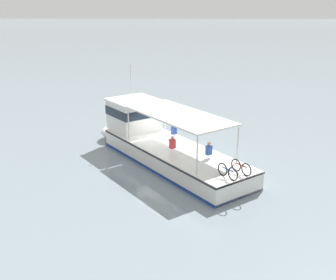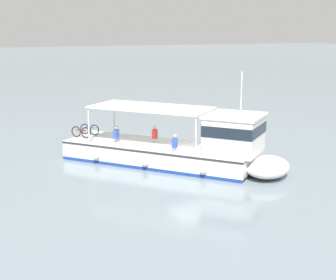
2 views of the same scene
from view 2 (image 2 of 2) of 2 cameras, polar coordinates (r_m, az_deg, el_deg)
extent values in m
plane|color=gray|center=(25.86, 3.21, -3.54)|extent=(400.00, 400.00, 0.00)
cube|color=white|center=(26.92, -1.16, -1.64)|extent=(10.55, 9.06, 1.10)
ellipsoid|color=white|center=(24.89, 11.76, -3.14)|extent=(3.53, 3.68, 1.01)
cube|color=navy|center=(27.04, -1.15, -2.56)|extent=(10.57, 9.10, 0.16)
cube|color=#2D2D33|center=(26.81, -1.16, -0.67)|extent=(10.58, 9.11, 0.10)
cube|color=white|center=(24.98, 7.91, 0.62)|extent=(3.71, 3.74, 1.90)
cube|color=#19232D|center=(24.91, 7.93, 1.37)|extent=(3.78, 3.81, 0.56)
cube|color=white|center=(24.79, 7.98, 2.90)|extent=(3.94, 3.96, 0.12)
cube|color=white|center=(26.59, -2.05, 3.89)|extent=(7.12, 6.39, 0.10)
cylinder|color=silver|center=(26.73, 5.52, 1.60)|extent=(0.08, 0.08, 2.00)
cylinder|color=silver|center=(24.24, 3.34, 0.46)|extent=(0.08, 0.08, 2.00)
cylinder|color=silver|center=(29.51, -6.45, 2.66)|extent=(0.08, 0.08, 2.00)
cylinder|color=silver|center=(27.28, -9.43, 1.72)|extent=(0.08, 0.08, 2.00)
cylinder|color=silver|center=(24.53, 8.74, 5.51)|extent=(0.06, 0.06, 2.20)
sphere|color=white|center=(24.05, 4.24, -3.60)|extent=(0.36, 0.36, 0.36)
sphere|color=white|center=(25.36, -2.74, -2.70)|extent=(0.36, 0.36, 0.36)
sphere|color=white|center=(26.91, -8.59, -1.91)|extent=(0.36, 0.36, 0.36)
torus|color=black|center=(29.34, -8.76, 1.20)|extent=(0.56, 0.45, 0.66)
torus|color=black|center=(29.73, -9.88, 1.31)|extent=(0.56, 0.45, 0.66)
cylinder|color=#1E478C|center=(29.51, -9.33, 1.48)|extent=(0.59, 0.47, 0.06)
torus|color=black|center=(28.62, -9.76, 0.86)|extent=(0.56, 0.45, 0.66)
torus|color=black|center=(29.02, -10.89, 0.98)|extent=(0.56, 0.45, 0.66)
cylinder|color=maroon|center=(28.79, -10.34, 1.15)|extent=(0.59, 0.47, 0.06)
cube|color=#2D4CA5|center=(27.38, -6.20, 0.70)|extent=(0.37, 0.39, 0.52)
sphere|color=tan|center=(27.30, -6.22, 1.46)|extent=(0.20, 0.20, 0.20)
cube|color=red|center=(27.27, -1.60, 0.73)|extent=(0.37, 0.39, 0.52)
sphere|color=tan|center=(27.20, -1.60, 1.49)|extent=(0.20, 0.20, 0.20)
cube|color=#2D4CA5|center=(25.08, 0.82, -0.36)|extent=(0.37, 0.39, 0.52)
sphere|color=tan|center=(24.99, 0.82, 0.47)|extent=(0.20, 0.20, 0.20)
camera|label=1|loc=(46.83, -14.01, 14.80)|focal=43.48mm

